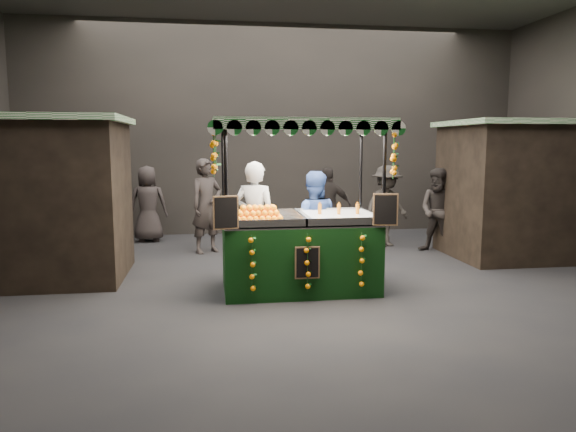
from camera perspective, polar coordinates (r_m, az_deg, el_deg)
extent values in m
plane|color=black|center=(8.39, 2.99, -7.27)|extent=(12.00, 12.00, 0.00)
cube|color=black|center=(13.04, -1.34, 9.17)|extent=(12.00, 0.10, 5.00)
cube|color=black|center=(3.37, 20.84, 12.90)|extent=(12.00, 0.10, 5.00)
cube|color=black|center=(9.41, -25.62, 1.36)|extent=(2.80, 2.00, 2.50)
cube|color=#13571A|center=(9.37, -26.08, 9.28)|extent=(3.00, 2.20, 0.10)
cube|color=black|center=(11.23, 24.01, 2.36)|extent=(2.80, 2.00, 2.50)
cube|color=#13571A|center=(11.20, 24.37, 9.00)|extent=(3.00, 2.20, 0.10)
cube|color=black|center=(7.95, 1.22, -4.34)|extent=(2.23, 1.22, 1.01)
cube|color=#B2B5BA|center=(7.86, 1.23, -0.58)|extent=(2.23, 1.22, 0.04)
cylinder|color=black|center=(7.15, -6.58, 0.03)|extent=(0.05, 0.05, 2.43)
cylinder|color=black|center=(7.54, 10.13, 0.35)|extent=(0.05, 0.05, 2.43)
cylinder|color=black|center=(8.30, -6.85, 1.08)|extent=(0.05, 0.05, 2.43)
cylinder|color=black|center=(8.63, 7.70, 1.32)|extent=(0.05, 0.05, 2.43)
cube|color=#13571A|center=(7.78, 1.26, 9.97)|extent=(2.48, 1.47, 0.08)
cube|color=white|center=(7.97, 5.54, -0.05)|extent=(0.99, 1.09, 0.08)
cube|color=black|center=(7.08, -6.65, 0.37)|extent=(0.34, 0.10, 0.45)
cube|color=black|center=(7.48, 10.36, 0.68)|extent=(0.34, 0.10, 0.45)
cube|color=black|center=(7.31, 2.07, -5.00)|extent=(0.34, 0.03, 0.45)
imported|color=gray|center=(8.59, -3.55, -0.46)|extent=(0.81, 0.69, 1.89)
imported|color=navy|center=(8.70, 2.70, -0.89)|extent=(0.96, 0.82, 1.73)
imported|color=#2E2725|center=(10.75, -8.67, 1.07)|extent=(0.82, 0.75, 1.88)
imported|color=#282321|center=(11.04, 15.83, 0.54)|extent=(1.04, 1.03, 1.69)
imported|color=black|center=(11.53, 4.33, 1.06)|extent=(1.05, 0.62, 1.67)
imported|color=#292522|center=(11.48, 10.46, 1.04)|extent=(1.27, 1.01, 1.72)
imported|color=#2C2524|center=(12.26, -14.71, 1.27)|extent=(0.83, 0.54, 1.69)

